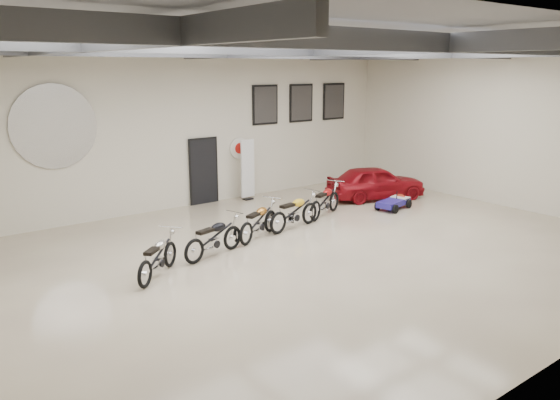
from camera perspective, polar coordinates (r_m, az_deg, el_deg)
floor at (r=13.14m, az=3.20°, el=-5.65°), size 16.00×12.00×0.01m
ceiling at (r=12.42m, az=3.52°, el=16.68°), size 16.00×12.00×0.01m
back_wall at (r=17.49m, az=-9.69°, el=7.43°), size 16.00×0.02×5.00m
right_wall at (r=18.73m, az=22.39°, el=7.01°), size 0.02×12.00×5.00m
ceiling_beams at (r=12.41m, az=3.50°, el=15.53°), size 15.80×11.80×0.32m
door at (r=17.89m, az=-8.01°, el=2.94°), size 0.92×0.08×2.10m
logo_plaque at (r=15.95m, az=-22.52°, el=7.09°), size 2.30×0.06×1.16m
poster_left at (r=18.98m, az=-1.57°, el=9.92°), size 1.05×0.08×1.35m
poster_mid at (r=19.96m, az=2.21°, el=10.10°), size 1.05×0.08×1.35m
poster_right at (r=21.02m, az=5.63°, el=10.22°), size 1.05×0.08×1.35m
oil_sign at (r=18.50m, az=-4.29°, el=5.43°), size 0.72×0.10×0.72m
banner_stand at (r=18.26m, az=-3.40°, el=3.08°), size 0.56×0.27×1.98m
motorcycle_silver at (r=11.89m, az=-12.67°, el=-5.74°), size 1.71×1.56×0.92m
motorcycle_black at (r=12.91m, az=-6.94°, el=-3.86°), size 1.92×1.03×0.95m
motorcycle_gold at (r=14.17m, az=-2.25°, el=-2.15°), size 1.91×1.32×0.96m
motorcycle_yellow at (r=15.00m, az=1.51°, el=-1.20°), size 1.98×0.94×0.99m
motorcycle_red at (r=16.34m, az=4.72°, el=-0.02°), size 1.95×1.27×0.98m
go_kart at (r=17.60m, az=11.99°, el=0.04°), size 1.67×1.02×0.56m
vintage_car at (r=18.72m, az=9.98°, el=1.83°), size 2.33×3.58×1.13m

